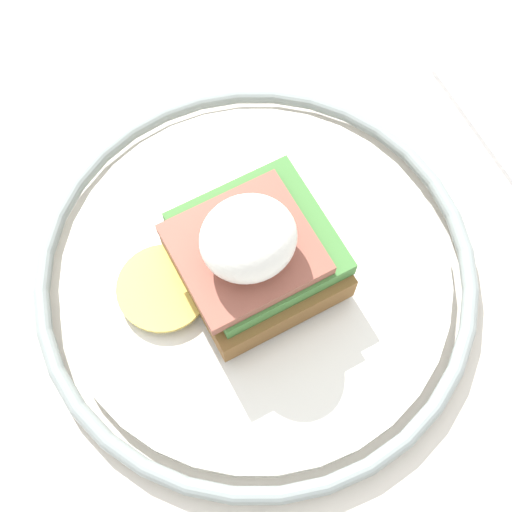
# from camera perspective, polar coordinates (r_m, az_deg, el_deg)

# --- Properties ---
(ground_plane) EXTENTS (6.00, 6.00, 0.00)m
(ground_plane) POSITION_cam_1_polar(r_m,az_deg,el_deg) (1.17, 0.01, -16.15)
(ground_plane) COLOR #9E9993
(dining_table) EXTENTS (0.95, 0.84, 0.76)m
(dining_table) POSITION_cam_1_polar(r_m,az_deg,el_deg) (0.55, 0.02, -7.88)
(dining_table) COLOR beige
(dining_table) RESTS_ON ground_plane
(plate) EXTENTS (0.27, 0.27, 0.02)m
(plate) POSITION_cam_1_polar(r_m,az_deg,el_deg) (0.43, 0.00, -1.42)
(plate) COLOR silver
(plate) RESTS_ON dining_table
(sandwich) EXTENTS (0.13, 0.09, 0.08)m
(sandwich) POSITION_cam_1_polar(r_m,az_deg,el_deg) (0.40, -0.19, 0.41)
(sandwich) COLOR brown
(sandwich) RESTS_ON plate
(fork) EXTENTS (0.02, 0.16, 0.00)m
(fork) POSITION_cam_1_polar(r_m,az_deg,el_deg) (0.50, 19.43, 6.84)
(fork) COLOR silver
(fork) RESTS_ON dining_table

